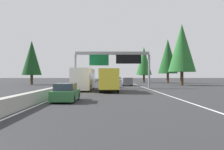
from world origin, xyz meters
TOP-DOWN VIEW (x-y plane):
  - ground_plane at (60.00, 0.00)m, footprint 320.00×320.00m
  - median_barrier at (80.00, 0.30)m, footprint 180.00×0.56m
  - shoulder_stripe_right at (70.00, -11.52)m, footprint 160.00×0.16m
  - shoulder_stripe_median at (70.00, -0.25)m, footprint 160.00×0.16m
  - sign_gantry_overhead at (36.18, -6.04)m, footprint 0.50×12.68m
  - sedan_near_center at (15.12, -1.78)m, footprint 4.40×1.80m
  - box_truck_mid_center at (27.36, -5.29)m, footprint 8.50×2.40m
  - pickup_distant_a at (69.81, -5.45)m, footprint 5.60×2.00m
  - sedan_mid_right at (93.76, -9.17)m, footprint 4.40×1.80m
  - bus_distant_b at (31.60, -1.60)m, footprint 11.50×2.55m
  - minivan_far_center at (46.31, -9.07)m, footprint 5.00×1.95m
  - sedan_mid_left at (39.62, -5.34)m, footprint 4.40×1.80m
  - conifer_right_near at (48.30, -21.10)m, footprint 5.88×5.88m
  - conifer_right_mid at (64.86, -22.01)m, footprint 5.48×5.48m
  - conifer_right_far at (69.91, -15.92)m, footprint 4.77×4.77m
  - conifer_right_distant at (107.04, -21.15)m, footprint 4.48×4.48m
  - conifer_left_near at (52.14, 12.52)m, footprint 4.48×4.48m

SIDE VIEW (x-z plane):
  - ground_plane at x=60.00m, z-range 0.00..0.00m
  - shoulder_stripe_right at x=70.00m, z-range 0.00..0.01m
  - shoulder_stripe_median at x=70.00m, z-range 0.00..0.01m
  - median_barrier at x=80.00m, z-range 0.00..0.90m
  - sedan_near_center at x=15.12m, z-range -0.05..1.42m
  - sedan_mid_right at x=93.76m, z-range -0.05..1.42m
  - sedan_mid_left at x=39.62m, z-range -0.05..1.42m
  - pickup_distant_a at x=69.81m, z-range -0.02..1.84m
  - minivan_far_center at x=46.31m, z-range 0.11..1.80m
  - box_truck_mid_center at x=27.36m, z-range 0.14..3.09m
  - bus_distant_b at x=31.60m, z-range 0.17..3.27m
  - sign_gantry_overhead at x=36.18m, z-range 1.80..7.90m
  - conifer_right_distant at x=107.04m, z-range 1.09..11.28m
  - conifer_left_near at x=52.14m, z-range 1.09..11.28m
  - conifer_right_far at x=69.91m, z-range 1.17..12.00m
  - conifer_right_mid at x=64.86m, z-range 1.34..13.80m
  - conifer_right_near at x=48.30m, z-range 1.45..14.82m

